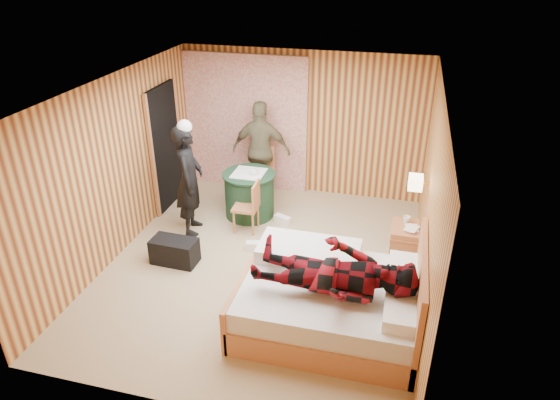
% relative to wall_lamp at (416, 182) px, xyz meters
% --- Properties ---
extents(floor, '(4.20, 5.00, 0.01)m').
position_rel_wall_lamp_xyz_m(floor, '(-1.92, -0.45, -1.30)').
color(floor, tan).
rests_on(floor, ground).
extents(ceiling, '(4.20, 5.00, 0.01)m').
position_rel_wall_lamp_xyz_m(ceiling, '(-1.92, -0.45, 1.20)').
color(ceiling, silver).
rests_on(ceiling, wall_back).
extents(wall_back, '(4.20, 0.02, 2.50)m').
position_rel_wall_lamp_xyz_m(wall_back, '(-1.92, 2.05, -0.05)').
color(wall_back, '#ECB35A').
rests_on(wall_back, floor).
extents(wall_left, '(0.02, 5.00, 2.50)m').
position_rel_wall_lamp_xyz_m(wall_left, '(-4.02, -0.45, -0.05)').
color(wall_left, '#ECB35A').
rests_on(wall_left, floor).
extents(wall_right, '(0.02, 5.00, 2.50)m').
position_rel_wall_lamp_xyz_m(wall_right, '(0.18, -0.45, -0.05)').
color(wall_right, '#ECB35A').
rests_on(wall_right, floor).
extents(curtain, '(2.20, 0.08, 2.40)m').
position_rel_wall_lamp_xyz_m(curtain, '(-2.92, 1.98, -0.10)').
color(curtain, silver).
rests_on(curtain, floor).
extents(doorway, '(0.06, 0.90, 2.05)m').
position_rel_wall_lamp_xyz_m(doorway, '(-3.98, 0.95, -0.28)').
color(doorway, black).
rests_on(doorway, floor).
extents(wall_lamp, '(0.26, 0.24, 0.16)m').
position_rel_wall_lamp_xyz_m(wall_lamp, '(0.00, 0.00, 0.00)').
color(wall_lamp, gold).
rests_on(wall_lamp, wall_right).
extents(bed, '(2.08, 1.64, 1.13)m').
position_rel_wall_lamp_xyz_m(bed, '(-0.80, -1.38, -0.97)').
color(bed, tan).
rests_on(bed, floor).
extents(nightstand, '(0.40, 0.54, 0.52)m').
position_rel_wall_lamp_xyz_m(nightstand, '(-0.04, 0.21, -1.03)').
color(nightstand, tan).
rests_on(nightstand, floor).
extents(round_table, '(0.85, 0.85, 0.76)m').
position_rel_wall_lamp_xyz_m(round_table, '(-2.54, 0.90, -0.92)').
color(round_table, '#204527').
rests_on(round_table, floor).
extents(chair_far, '(0.42, 0.42, 0.93)m').
position_rel_wall_lamp_xyz_m(chair_far, '(-2.54, 1.58, -0.76)').
color(chair_far, tan).
rests_on(chair_far, floor).
extents(chair_near, '(0.38, 0.38, 0.82)m').
position_rel_wall_lamp_xyz_m(chair_near, '(-2.37, 0.42, -0.82)').
color(chair_near, tan).
rests_on(chair_near, floor).
extents(duffel_bag, '(0.65, 0.37, 0.36)m').
position_rel_wall_lamp_xyz_m(duffel_bag, '(-3.14, -0.69, -1.12)').
color(duffel_bag, black).
rests_on(duffel_bag, floor).
extents(sneaker_left, '(0.31, 0.17, 0.13)m').
position_rel_wall_lamp_xyz_m(sneaker_left, '(-2.13, -0.11, -1.24)').
color(sneaker_left, white).
rests_on(sneaker_left, floor).
extents(sneaker_right, '(0.30, 0.22, 0.12)m').
position_rel_wall_lamp_xyz_m(sneaker_right, '(-1.94, 0.76, -1.24)').
color(sneaker_right, white).
rests_on(sneaker_right, floor).
extents(woman_standing, '(0.55, 0.71, 1.72)m').
position_rel_wall_lamp_xyz_m(woman_standing, '(-3.25, 0.20, -0.44)').
color(woman_standing, black).
rests_on(woman_standing, floor).
extents(man_at_table, '(1.02, 0.45, 1.72)m').
position_rel_wall_lamp_xyz_m(man_at_table, '(-2.54, 1.62, -0.44)').
color(man_at_table, '#71694B').
rests_on(man_at_table, floor).
extents(man_on_bed, '(0.86, 0.67, 1.77)m').
position_rel_wall_lamp_xyz_m(man_on_bed, '(-0.77, -1.61, -0.31)').
color(man_on_bed, maroon).
rests_on(man_on_bed, bed).
extents(book_lower, '(0.20, 0.24, 0.02)m').
position_rel_wall_lamp_xyz_m(book_lower, '(-0.04, 0.16, -0.77)').
color(book_lower, white).
rests_on(book_lower, nightstand).
extents(book_upper, '(0.23, 0.27, 0.02)m').
position_rel_wall_lamp_xyz_m(book_upper, '(-0.04, 0.16, -0.75)').
color(book_upper, white).
rests_on(book_upper, nightstand).
extents(cup_nightstand, '(0.11, 0.11, 0.09)m').
position_rel_wall_lamp_xyz_m(cup_nightstand, '(-0.04, 0.34, -0.73)').
color(cup_nightstand, white).
rests_on(cup_nightstand, nightstand).
extents(cup_table, '(0.16, 0.16, 0.10)m').
position_rel_wall_lamp_xyz_m(cup_table, '(-2.44, 0.85, -0.49)').
color(cup_table, white).
rests_on(cup_table, round_table).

